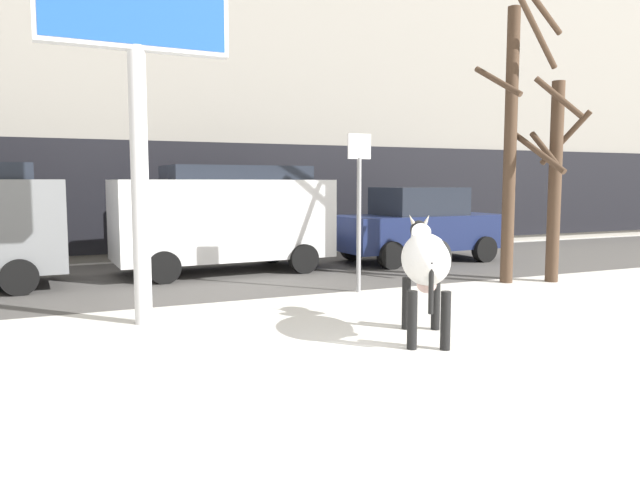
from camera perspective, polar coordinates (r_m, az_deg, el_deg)
The scene contains 11 objects.
ground_plane at distance 6.27m, azimuth 7.16°, elevation -12.91°, with size 120.00×120.00×0.00m, color silver.
road_strip at distance 12.90m, azimuth -9.69°, elevation -3.32°, with size 60.00×5.60×0.01m, color #514F4C.
building_facade at distance 19.35m, azimuth -14.75°, elevation 18.86°, with size 44.00×6.10×13.00m.
cow_holstein at distance 7.67m, azimuth 10.07°, elevation -1.88°, with size 1.26×1.87×1.54m.
billboard at distance 8.92m, azimuth -17.21°, elevation 20.49°, with size 2.53×0.30×5.56m.
car_white_van at distance 13.24m, azimuth -9.10°, elevation 2.31°, with size 4.68×2.28×2.32m.
car_navy_sedan at distance 15.08m, azimuth 9.33°, elevation 1.42°, with size 4.27×2.13×1.84m.
pedestrian_near_billboard at distance 15.37m, azimuth -17.99°, elevation 1.20°, with size 0.36×0.24×1.73m.
bare_tree_right_lot at distance 12.24m, azimuth 17.83°, elevation 9.64°, with size 1.36×1.08×5.59m.
bare_tree_far_back at distance 12.63m, azimuth 21.38°, elevation 5.93°, with size 1.47×1.44×3.97m.
street_sign at distance 10.68m, azimuth 3.73°, elevation 3.89°, with size 0.44×0.08×2.82m.
Camera 1 is at (-3.07, -5.09, 1.98)m, focal length 33.63 mm.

